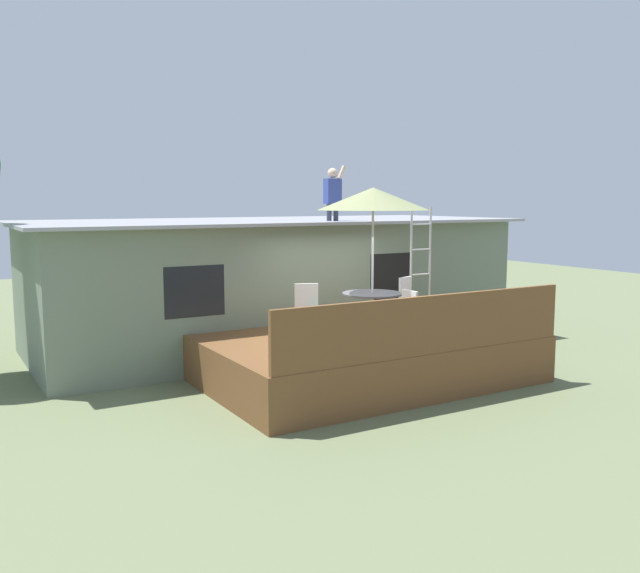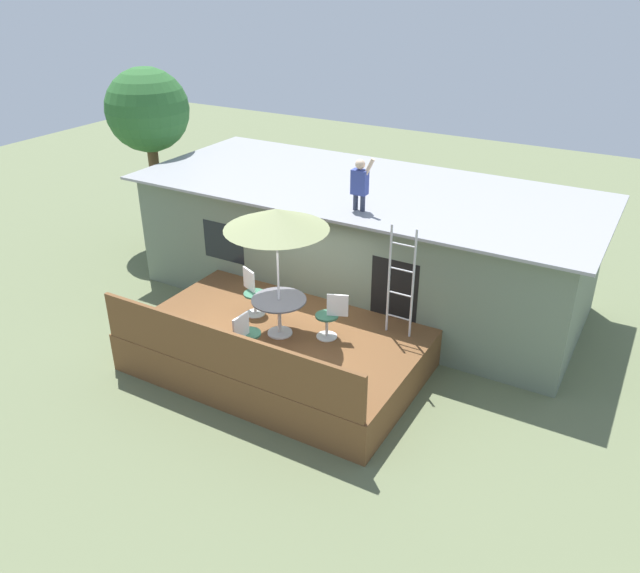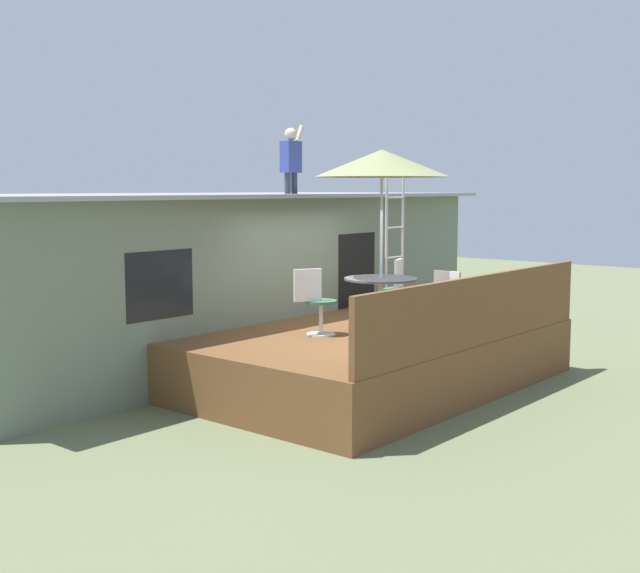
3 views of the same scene
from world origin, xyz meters
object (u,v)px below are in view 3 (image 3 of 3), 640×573
Objects in this scene: patio_table at (381,289)px; person_figure at (291,156)px; patio_umbrella at (382,163)px; patio_chair_near at (439,305)px; step_ladder at (395,242)px; patio_chair_left at (316,302)px; patio_chair_right at (396,290)px.

person_figure reaches higher than patio_table.
patio_chair_near is at bearing -93.15° from patio_umbrella.
step_ladder is (1.96, 1.14, 0.51)m from patio_table.
step_ladder is at bearing 30.12° from patio_table.
patio_chair_left is 1.83m from patio_chair_right.
patio_umbrella is 2.76× the size of patio_chair_right.
patio_chair_left reaches higher than patio_table.
patio_table is 1.13× the size of patio_chair_right.
patio_table is 0.41× the size of patio_umbrella.
patio_umbrella reaches higher than patio_chair_near.
patio_table is at bearing 0.00° from patio_chair_near.
patio_umbrella is at bearing -104.07° from person_figure.
patio_chair_near is (-0.05, -0.99, -0.13)m from patio_table.
patio_umbrella is at bearing 0.00° from patio_chair_right.
patio_table is at bearing 0.00° from patio_chair_left.
patio_chair_left is (-2.88, -0.72, -0.64)m from step_ladder.
patio_umbrella is at bearing -149.88° from step_ladder.
patio_chair_right is at bearing -32.29° from patio_chair_near.
patio_umbrella reaches higher than patio_chair_left.
patio_chair_right is at bearing 21.86° from patio_umbrella.
patio_chair_near reaches higher than patio_table.
patio_umbrella is 2.76× the size of patio_chair_left.
patio_chair_right is at bearing 22.99° from patio_chair_left.
patio_chair_left and patio_chair_right have the same top height.
patio_chair_right and patio_chair_near have the same top height.
step_ladder is 1.46m from patio_chair_right.
patio_chair_near is at bearing -133.44° from step_ladder.
step_ladder reaches higher than patio_table.
patio_chair_left is at bearing 155.21° from patio_table.
patio_chair_near is at bearing -33.88° from patio_chair_left.
step_ladder is at bearing 38.76° from patio_chair_left.
person_figure is 3.84m from patio_chair_near.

